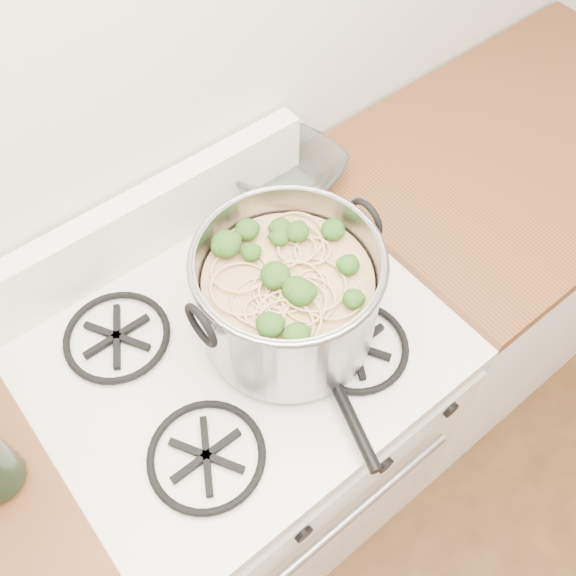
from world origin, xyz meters
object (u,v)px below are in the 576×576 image
at_px(gas_range, 249,436).
at_px(spatula, 317,345).
at_px(glass_bowl, 286,176).
at_px(stock_pot, 288,296).

bearing_deg(gas_range, spatula, -45.26).
bearing_deg(glass_bowl, stock_pot, -127.93).
bearing_deg(spatula, stock_pot, 117.42).
relative_size(gas_range, stock_pot, 2.55).
bearing_deg(stock_pot, gas_range, 158.06).
bearing_deg(stock_pot, spatula, -80.06).
bearing_deg(stock_pot, glass_bowl, 52.07).
xyz_separation_m(gas_range, glass_bowl, (0.33, 0.26, 0.50)).
relative_size(gas_range, glass_bowl, 9.54).
xyz_separation_m(gas_range, spatula, (0.11, -0.11, 0.50)).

